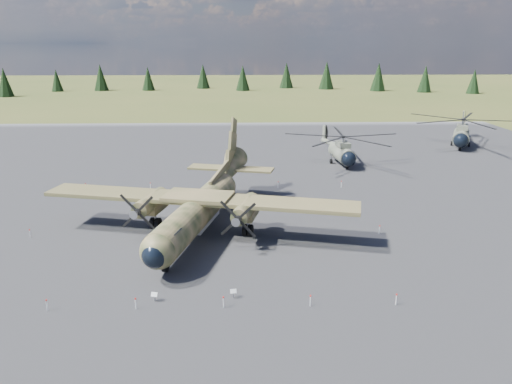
{
  "coord_description": "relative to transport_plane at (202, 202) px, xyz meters",
  "views": [
    {
      "loc": [
        3.24,
        -44.21,
        17.5
      ],
      "look_at": [
        4.74,
        2.0,
        3.68
      ],
      "focal_mm": 35.0,
      "sensor_mm": 36.0,
      "label": 1
    }
  ],
  "objects": [
    {
      "name": "apron",
      "position": [
        0.48,
        8.48,
        -2.85
      ],
      "size": [
        120.0,
        120.0,
        0.04
      ],
      "primitive_type": "cube",
      "color": "#58585D",
      "rests_on": "ground"
    },
    {
      "name": "transport_plane",
      "position": [
        0.0,
        0.0,
        0.0
      ],
      "size": [
        29.89,
        26.78,
        9.91
      ],
      "rotation": [
        0.0,
        0.0,
        -0.24
      ],
      "color": "#364022",
      "rests_on": "ground"
    },
    {
      "name": "helicopter_near",
      "position": [
        18.85,
        26.61,
        0.32
      ],
      "size": [
        19.18,
        21.53,
        4.47
      ],
      "rotation": [
        0.0,
        0.0,
        0.1
      ],
      "color": "#67695B",
      "rests_on": "ground"
    },
    {
      "name": "ground",
      "position": [
        0.48,
        -1.52,
        -2.85
      ],
      "size": [
        500.0,
        500.0,
        0.0
      ],
      "primitive_type": "plane",
      "color": "brown",
      "rests_on": "ground"
    },
    {
      "name": "barrier_fence",
      "position": [
        0.02,
        -1.59,
        -2.34
      ],
      "size": [
        33.12,
        29.62,
        0.85
      ],
      "color": "white",
      "rests_on": "ground"
    },
    {
      "name": "info_placard_left",
      "position": [
        -2.41,
        -13.98,
        -2.37
      ],
      "size": [
        0.48,
        0.29,
        0.71
      ],
      "rotation": [
        0.0,
        0.0,
        -0.23
      ],
      "color": "gray",
      "rests_on": "ground"
    },
    {
      "name": "treeline",
      "position": [
        8.4,
        -1.69,
        1.9
      ],
      "size": [
        332.43,
        332.63,
        10.99
      ],
      "color": "black",
      "rests_on": "ground"
    },
    {
      "name": "helicopter_mid",
      "position": [
        42.27,
        39.0,
        0.76
      ],
      "size": [
        26.42,
        26.42,
        5.08
      ],
      "rotation": [
        0.0,
        0.0,
        -0.42
      ],
      "color": "#67695B",
      "rests_on": "ground"
    },
    {
      "name": "info_placard_right",
      "position": [
        3.15,
        -13.66,
        -2.38
      ],
      "size": [
        0.46,
        0.24,
        0.7
      ],
      "rotation": [
        0.0,
        0.0,
        0.12
      ],
      "color": "gray",
      "rests_on": "ground"
    }
  ]
}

